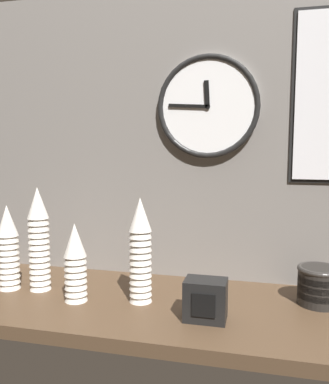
{
  "coord_description": "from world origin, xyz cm",
  "views": [
    {
      "loc": [
        28.98,
        -121.2,
        49.95
      ],
      "look_at": [
        -1.62,
        4.0,
        34.6
      ],
      "focal_mm": 38.0,
      "sensor_mm": 36.0,
      "label": 1
    }
  ],
  "objects_px": {
    "cup_stack_center_left": "(75,262)",
    "napkin_dispenser": "(206,300)",
    "cup_stack_left": "(39,239)",
    "wall_clock": "(208,107)",
    "bowl_stack_far_right": "(319,284)",
    "cup_stack_center": "(140,250)",
    "cup_stack_far_left": "(8,247)"
  },
  "relations": [
    {
      "from": "bowl_stack_far_right",
      "to": "cup_stack_center",
      "type": "bearing_deg",
      "value": -168.65
    },
    {
      "from": "cup_stack_left",
      "to": "napkin_dispenser",
      "type": "distance_m",
      "value": 0.61
    },
    {
      "from": "wall_clock",
      "to": "napkin_dispenser",
      "type": "distance_m",
      "value": 0.67
    },
    {
      "from": "cup_stack_center_left",
      "to": "napkin_dispenser",
      "type": "distance_m",
      "value": 0.43
    },
    {
      "from": "cup_stack_center",
      "to": "napkin_dispenser",
      "type": "xyz_separation_m",
      "value": [
        0.22,
        -0.09,
        -0.11
      ]
    },
    {
      "from": "napkin_dispenser",
      "to": "bowl_stack_far_right",
      "type": "bearing_deg",
      "value": 30.75
    },
    {
      "from": "cup_stack_center",
      "to": "cup_stack_far_left",
      "type": "bearing_deg",
      "value": 179.59
    },
    {
      "from": "cup_stack_center",
      "to": "bowl_stack_far_right",
      "type": "bearing_deg",
      "value": 11.35
    },
    {
      "from": "cup_stack_left",
      "to": "wall_clock",
      "type": "distance_m",
      "value": 0.74
    },
    {
      "from": "wall_clock",
      "to": "napkin_dispenser",
      "type": "bearing_deg",
      "value": -82.22
    },
    {
      "from": "cup_stack_center_left",
      "to": "cup_stack_center",
      "type": "relative_size",
      "value": 0.75
    },
    {
      "from": "cup_stack_center_left",
      "to": "cup_stack_left",
      "type": "height_order",
      "value": "cup_stack_left"
    },
    {
      "from": "cup_stack_far_left",
      "to": "wall_clock",
      "type": "distance_m",
      "value": 0.85
    },
    {
      "from": "wall_clock",
      "to": "cup_stack_center",
      "type": "bearing_deg",
      "value": -123.93
    },
    {
      "from": "cup_stack_center_left",
      "to": "bowl_stack_far_right",
      "type": "height_order",
      "value": "cup_stack_center_left"
    },
    {
      "from": "cup_stack_center_left",
      "to": "napkin_dispenser",
      "type": "relative_size",
      "value": 2.11
    },
    {
      "from": "cup_stack_left",
      "to": "bowl_stack_far_right",
      "type": "bearing_deg",
      "value": 5.5
    },
    {
      "from": "cup_stack_center",
      "to": "bowl_stack_far_right",
      "type": "relative_size",
      "value": 2.48
    },
    {
      "from": "cup_stack_left",
      "to": "bowl_stack_far_right",
      "type": "xyz_separation_m",
      "value": [
        0.91,
        0.09,
        -0.11
      ]
    },
    {
      "from": "cup_stack_left",
      "to": "wall_clock",
      "type": "xyz_separation_m",
      "value": [
        0.54,
        0.23,
        0.45
      ]
    },
    {
      "from": "cup_stack_far_left",
      "to": "napkin_dispenser",
      "type": "bearing_deg",
      "value": -7.27
    },
    {
      "from": "cup_stack_left",
      "to": "cup_stack_center",
      "type": "relative_size",
      "value": 1.06
    },
    {
      "from": "cup_stack_left",
      "to": "cup_stack_far_left",
      "type": "distance_m",
      "value": 0.11
    },
    {
      "from": "cup_stack_center_left",
      "to": "cup_stack_left",
      "type": "xyz_separation_m",
      "value": [
        -0.17,
        0.07,
        0.05
      ]
    },
    {
      "from": "cup_stack_left",
      "to": "cup_stack_center_left",
      "type": "bearing_deg",
      "value": -21.47
    },
    {
      "from": "cup_stack_center_left",
      "to": "cup_stack_center",
      "type": "xyz_separation_m",
      "value": [
        0.2,
        0.04,
        0.04
      ]
    },
    {
      "from": "cup_stack_far_left",
      "to": "wall_clock",
      "type": "bearing_deg",
      "value": 21.34
    },
    {
      "from": "bowl_stack_far_right",
      "to": "wall_clock",
      "type": "xyz_separation_m",
      "value": [
        -0.37,
        0.15,
        0.56
      ]
    },
    {
      "from": "cup_stack_center_left",
      "to": "cup_stack_center",
      "type": "bearing_deg",
      "value": 12.07
    },
    {
      "from": "cup_stack_left",
      "to": "bowl_stack_far_right",
      "type": "relative_size",
      "value": 2.63
    },
    {
      "from": "cup_stack_far_left",
      "to": "wall_clock",
      "type": "relative_size",
      "value": 0.81
    },
    {
      "from": "cup_stack_center_left",
      "to": "bowl_stack_far_right",
      "type": "xyz_separation_m",
      "value": [
        0.75,
        0.15,
        -0.06
      ]
    }
  ]
}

